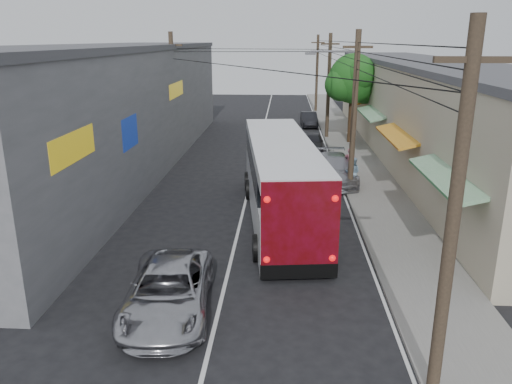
{
  "coord_description": "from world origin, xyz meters",
  "views": [
    {
      "loc": [
        1.81,
        -11.51,
        7.56
      ],
      "look_at": [
        0.71,
        7.88,
        1.59
      ],
      "focal_mm": 35.0,
      "sensor_mm": 36.0,
      "label": 1
    }
  ],
  "objects_px": {
    "parked_car_mid": "(312,142)",
    "parked_car_far": "(309,119)",
    "parked_suv": "(334,169)",
    "pedestrian_near": "(350,164)",
    "pedestrian_far": "(353,173)",
    "jeepney": "(168,291)",
    "coach_bus": "(280,179)"
  },
  "relations": [
    {
      "from": "parked_car_mid",
      "to": "parked_car_far",
      "type": "xyz_separation_m",
      "value": [
        0.24,
        10.41,
        -0.01
      ]
    },
    {
      "from": "parked_suv",
      "to": "parked_car_far",
      "type": "xyz_separation_m",
      "value": [
        -0.56,
        18.45,
        -0.12
      ]
    },
    {
      "from": "parked_car_far",
      "to": "pedestrian_near",
      "type": "height_order",
      "value": "pedestrian_near"
    },
    {
      "from": "pedestrian_near",
      "to": "pedestrian_far",
      "type": "bearing_deg",
      "value": 99.94
    },
    {
      "from": "jeepney",
      "to": "pedestrian_near",
      "type": "distance_m",
      "value": 15.55
    },
    {
      "from": "jeepney",
      "to": "parked_car_far",
      "type": "height_order",
      "value": "jeepney"
    },
    {
      "from": "coach_bus",
      "to": "parked_suv",
      "type": "relative_size",
      "value": 2.36
    },
    {
      "from": "parked_car_mid",
      "to": "pedestrian_far",
      "type": "distance_m",
      "value": 9.51
    },
    {
      "from": "coach_bus",
      "to": "jeepney",
      "type": "height_order",
      "value": "coach_bus"
    },
    {
      "from": "coach_bus",
      "to": "pedestrian_far",
      "type": "distance_m",
      "value": 5.99
    },
    {
      "from": "pedestrian_far",
      "to": "parked_car_mid",
      "type": "bearing_deg",
      "value": -63.77
    },
    {
      "from": "jeepney",
      "to": "parked_car_far",
      "type": "bearing_deg",
      "value": 75.84
    },
    {
      "from": "jeepney",
      "to": "pedestrian_near",
      "type": "relative_size",
      "value": 2.71
    },
    {
      "from": "jeepney",
      "to": "parked_car_far",
      "type": "xyz_separation_m",
      "value": [
        5.44,
        32.44,
        -0.06
      ]
    },
    {
      "from": "parked_suv",
      "to": "parked_car_far",
      "type": "bearing_deg",
      "value": 89.46
    },
    {
      "from": "parked_car_mid",
      "to": "parked_car_far",
      "type": "bearing_deg",
      "value": 91.21
    },
    {
      "from": "jeepney",
      "to": "pedestrian_near",
      "type": "xyz_separation_m",
      "value": [
        6.8,
        13.97,
        0.35
      ]
    },
    {
      "from": "parked_suv",
      "to": "pedestrian_near",
      "type": "bearing_deg",
      "value": -3.06
    },
    {
      "from": "parked_car_far",
      "to": "jeepney",
      "type": "bearing_deg",
      "value": -102.18
    },
    {
      "from": "jeepney",
      "to": "parked_suv",
      "type": "height_order",
      "value": "parked_suv"
    },
    {
      "from": "parked_car_far",
      "to": "pedestrian_far",
      "type": "height_order",
      "value": "pedestrian_far"
    },
    {
      "from": "jeepney",
      "to": "parked_suv",
      "type": "xyz_separation_m",
      "value": [
        6.0,
        13.99,
        0.06
      ]
    },
    {
      "from": "parked_car_far",
      "to": "pedestrian_far",
      "type": "bearing_deg",
      "value": -88.72
    },
    {
      "from": "pedestrian_far",
      "to": "parked_suv",
      "type": "bearing_deg",
      "value": -42.34
    },
    {
      "from": "parked_car_mid",
      "to": "pedestrian_near",
      "type": "xyz_separation_m",
      "value": [
        1.6,
        -8.05,
        0.4
      ]
    },
    {
      "from": "jeepney",
      "to": "pedestrian_far",
      "type": "height_order",
      "value": "pedestrian_far"
    },
    {
      "from": "coach_bus",
      "to": "parked_suv",
      "type": "height_order",
      "value": "coach_bus"
    },
    {
      "from": "jeepney",
      "to": "pedestrian_far",
      "type": "relative_size",
      "value": 3.1
    },
    {
      "from": "coach_bus",
      "to": "parked_car_far",
      "type": "xyz_separation_m",
      "value": [
        2.34,
        24.4,
        -1.17
      ]
    },
    {
      "from": "parked_car_far",
      "to": "coach_bus",
      "type": "bearing_deg",
      "value": -98.15
    },
    {
      "from": "jeepney",
      "to": "parked_suv",
      "type": "bearing_deg",
      "value": 62.14
    },
    {
      "from": "parked_car_far",
      "to": "parked_car_mid",
      "type": "bearing_deg",
      "value": -93.98
    }
  ]
}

